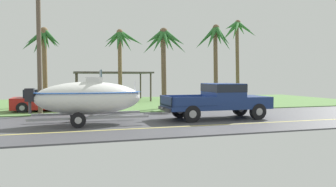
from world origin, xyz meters
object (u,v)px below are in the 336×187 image
Objects in this scene: palm_tree_near_left at (43,46)px; palm_tree_far_right at (237,36)px; carport_awning at (112,73)px; palm_tree_near_right at (164,46)px; palm_tree_far_left at (215,43)px; utility_pole at (39,31)px; pickup_truck_towing at (222,99)px; parked_sedan_near at (49,101)px; palm_tree_mid at (121,45)px; boat_on_trailer at (88,98)px.

palm_tree_far_right is (15.45, 0.36, 1.27)m from palm_tree_near_left.
carport_awning is 8.76m from palm_tree_near_right.
palm_tree_near_left is at bearing 165.10° from palm_tree_far_left.
utility_pole reaches higher than carport_awning.
palm_tree_near_left is 8.64m from palm_tree_near_right.
carport_awning reaches higher than pickup_truck_towing.
palm_tree_far_right is at bearing 57.47° from pickup_truck_towing.
parked_sedan_near is 0.73× the size of palm_tree_far_left.
palm_tree_far_right is 16.34m from utility_pole.
palm_tree_near_right is (7.69, -3.95, -0.21)m from palm_tree_near_left.
palm_tree_near_right is 0.89× the size of palm_tree_mid.
palm_tree_far_right reaches higher than palm_tree_mid.
palm_tree_near_left reaches higher than parked_sedan_near.
parked_sedan_near is at bearing -179.33° from palm_tree_far_left.
pickup_truck_towing is 13.62m from palm_tree_near_left.
palm_tree_near_left reaches higher than carport_awning.
carport_awning is (2.79, 13.82, 1.27)m from boat_on_trailer.
palm_tree_far_left is 5.18m from palm_tree_far_right.
boat_on_trailer is 1.13× the size of palm_tree_near_right.
palm_tree_near_right is at bearing -71.63° from palm_tree_mid.
boat_on_trailer is 1.03× the size of palm_tree_far_left.
palm_tree_near_left reaches higher than palm_tree_near_right.
boat_on_trailer is 8.14m from palm_tree_near_right.
palm_tree_far_left is at bearing 11.38° from palm_tree_near_right.
palm_tree_far_left reaches higher than carport_awning.
palm_tree_far_left is (2.60, 6.38, 3.59)m from pickup_truck_towing.
pickup_truck_towing is at bearing -74.46° from carport_awning.
palm_tree_mid is 9.88m from palm_tree_far_right.
palm_tree_far_left reaches higher than palm_tree_near_right.
palm_tree_near_left is 12.17m from palm_tree_far_left.
carport_awning is (-3.84, 13.82, 1.44)m from pickup_truck_towing.
palm_tree_far_left is at bearing -40.03° from palm_tree_mid.
palm_tree_near_left is at bearing 133.91° from pickup_truck_towing.
boat_on_trailer is at bearing -71.96° from parked_sedan_near.
palm_tree_far_right reaches higher than boat_on_trailer.
utility_pole is at bearing -127.87° from palm_tree_mid.
palm_tree_far_right is (10.14, -3.95, 3.16)m from carport_awning.
utility_pole is at bearing 119.19° from boat_on_trailer.
palm_tree_far_left reaches higher than palm_tree_near_left.
parked_sedan_near is (-2.04, 6.25, -0.51)m from boat_on_trailer.
boat_on_trailer is at bearing -180.00° from pickup_truck_towing.
pickup_truck_towing is at bearing -122.53° from palm_tree_far_right.
palm_tree_near_right is at bearing -27.19° from palm_tree_near_left.
palm_tree_mid is at bearing 44.66° from parked_sedan_near.
palm_tree_near_right reaches higher than carport_awning.
palm_tree_mid is at bearing 108.37° from palm_tree_near_right.
palm_tree_far_right reaches higher than palm_tree_near_left.
pickup_truck_towing is 0.62× the size of utility_pole.
pickup_truck_towing is 10.61m from utility_pole.
carport_awning is at bearing 106.04° from palm_tree_near_right.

